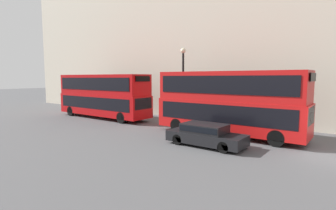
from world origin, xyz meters
The scene contains 6 objects.
ground_plane centered at (0.00, 0.00, 0.00)m, with size 200.00×200.00×0.00m, color #515154.
bus_leading centered at (1.60, 6.46, 2.45)m, with size 2.59×10.27×4.45m.
bus_second_in_queue centered at (1.60, 19.81, 2.38)m, with size 2.59×10.92×4.31m.
car_dark_sedan centered at (-1.80, 6.34, 0.70)m, with size 1.83×4.64×1.31m.
street_lamp centered at (3.33, 11.37, 4.01)m, with size 0.44×0.44×6.50m.
pedestrian centered at (4.34, 7.46, 0.83)m, with size 0.36×0.36×1.78m.
Camera 1 is at (-15.29, -1.03, 4.02)m, focal length 28.00 mm.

